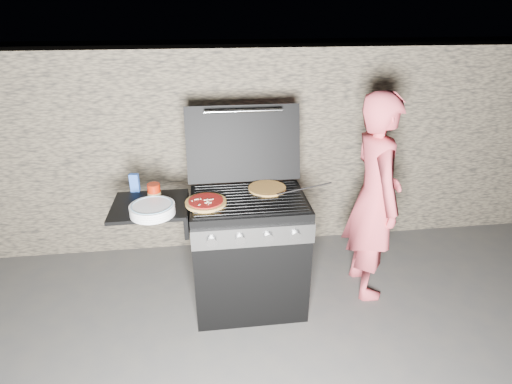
{
  "coord_description": "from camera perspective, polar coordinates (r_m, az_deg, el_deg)",
  "views": [
    {
      "loc": [
        -0.26,
        -2.45,
        2.12
      ],
      "look_at": [
        0.05,
        0.0,
        0.95
      ],
      "focal_mm": 28.0,
      "sensor_mm": 36.0,
      "label": 1
    }
  ],
  "objects": [
    {
      "name": "ground",
      "position": [
        3.25,
        -0.91,
        -15.34
      ],
      "size": [
        50.0,
        50.0,
        0.0
      ],
      "primitive_type": "plane",
      "color": "#424242"
    },
    {
      "name": "stone_wall",
      "position": [
        3.72,
        -2.81,
        6.17
      ],
      "size": [
        8.0,
        0.35,
        1.8
      ],
      "primitive_type": "cube",
      "color": "#89785C",
      "rests_on": "ground"
    },
    {
      "name": "gas_grill",
      "position": [
        2.96,
        -5.83,
        -8.98
      ],
      "size": [
        1.34,
        0.79,
        0.91
      ],
      "primitive_type": null,
      "color": "black",
      "rests_on": "ground"
    },
    {
      "name": "pizza_topped",
      "position": [
        2.68,
        -7.18,
        -1.38
      ],
      "size": [
        0.36,
        0.36,
        0.03
      ],
      "primitive_type": null,
      "rotation": [
        0.0,
        0.0,
        0.43
      ],
      "color": "tan",
      "rests_on": "gas_grill"
    },
    {
      "name": "pizza_plain",
      "position": [
        2.87,
        1.61,
        0.54
      ],
      "size": [
        0.35,
        0.35,
        0.01
      ],
      "primitive_type": "cylinder",
      "rotation": [
        0.0,
        0.0,
        -0.34
      ],
      "color": "gold",
      "rests_on": "gas_grill"
    },
    {
      "name": "sauce_jar",
      "position": [
        2.76,
        -14.33,
        -0.15
      ],
      "size": [
        0.11,
        0.11,
        0.13
      ],
      "primitive_type": "cylinder",
      "rotation": [
        0.0,
        0.0,
        0.31
      ],
      "color": "maroon",
      "rests_on": "gas_grill"
    },
    {
      "name": "blue_carton",
      "position": [
        2.96,
        -16.95,
        1.27
      ],
      "size": [
        0.07,
        0.04,
        0.13
      ],
      "primitive_type": "cube",
      "rotation": [
        0.0,
        0.0,
        -0.11
      ],
      "color": "blue",
      "rests_on": "gas_grill"
    },
    {
      "name": "plate_stack",
      "position": [
        2.62,
        -14.58,
        -2.43
      ],
      "size": [
        0.37,
        0.37,
        0.07
      ],
      "primitive_type": "cylinder",
      "rotation": [
        0.0,
        0.0,
        -0.37
      ],
      "color": "white",
      "rests_on": "gas_grill"
    },
    {
      "name": "person",
      "position": [
        3.11,
        16.51,
        -0.9
      ],
      "size": [
        0.39,
        0.59,
        1.6
      ],
      "primitive_type": "imported",
      "rotation": [
        0.0,
        0.0,
        1.56
      ],
      "color": "#E8505B",
      "rests_on": "ground"
    },
    {
      "name": "tongs",
      "position": [
        2.79,
        6.84,
        0.38
      ],
      "size": [
        0.39,
        0.01,
        0.08
      ],
      "primitive_type": "cylinder",
      "rotation": [
        0.0,
        1.4,
        0.01
      ],
      "color": "black",
      "rests_on": "gas_grill"
    }
  ]
}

